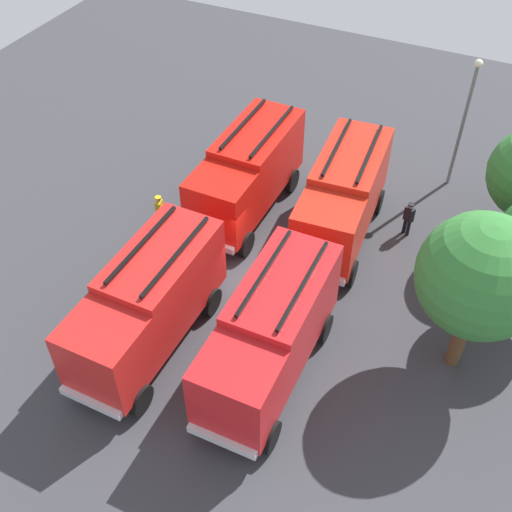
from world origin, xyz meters
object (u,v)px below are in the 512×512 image
(fire_truck_0, at_px, (247,172))
(firefighter_1, at_px, (160,211))
(firefighter_0, at_px, (409,217))
(traffic_cone_0, at_px, (271,256))
(fire_truck_1, at_px, (148,302))
(fire_truck_2, at_px, (343,197))
(lamppost, at_px, (465,115))
(fire_truck_3, at_px, (270,333))
(traffic_cone_1, at_px, (256,295))
(tree_3, at_px, (481,277))

(fire_truck_0, bearing_deg, firefighter_1, -46.52)
(firefighter_1, bearing_deg, firefighter_0, 8.39)
(firefighter_0, bearing_deg, traffic_cone_0, -20.58)
(fire_truck_1, height_order, firefighter_0, fire_truck_1)
(firefighter_0, bearing_deg, fire_truck_2, -35.68)
(fire_truck_2, distance_m, lamppost, 7.01)
(fire_truck_3, xyz_separation_m, traffic_cone_0, (-5.11, -2.22, -1.81))
(fire_truck_3, distance_m, traffic_cone_0, 5.86)
(fire_truck_1, bearing_deg, fire_truck_2, 154.53)
(firefighter_1, bearing_deg, fire_truck_0, 28.40)
(fire_truck_2, bearing_deg, firefighter_0, 112.61)
(fire_truck_0, distance_m, traffic_cone_1, 5.94)
(fire_truck_3, distance_m, lamppost, 14.27)
(tree_3, bearing_deg, fire_truck_1, -69.30)
(fire_truck_1, height_order, fire_truck_2, same)
(fire_truck_1, distance_m, fire_truck_3, 4.47)
(fire_truck_3, xyz_separation_m, tree_3, (-3.27, 5.78, 2.19))
(tree_3, height_order, traffic_cone_0, tree_3)
(traffic_cone_1, bearing_deg, firefighter_0, 146.68)
(lamppost, bearing_deg, firefighter_0, -10.57)
(lamppost, bearing_deg, fire_truck_3, -13.11)
(traffic_cone_0, relative_size, traffic_cone_1, 0.98)
(tree_3, bearing_deg, fire_truck_0, -113.48)
(fire_truck_1, height_order, lamppost, lamppost)
(firefighter_0, xyz_separation_m, traffic_cone_1, (6.45, -4.24, -0.57))
(firefighter_0, bearing_deg, fire_truck_3, 12.76)
(fire_truck_3, height_order, firefighter_1, fire_truck_3)
(fire_truck_3, distance_m, firefighter_0, 9.68)
(traffic_cone_1, relative_size, lamppost, 0.11)
(fire_truck_3, bearing_deg, firefighter_1, -124.24)
(fire_truck_2, bearing_deg, traffic_cone_0, -39.30)
(fire_truck_2, height_order, tree_3, tree_3)
(fire_truck_0, distance_m, fire_truck_3, 9.07)
(fire_truck_1, relative_size, tree_3, 1.12)
(firefighter_0, bearing_deg, fire_truck_1, -7.45)
(firefighter_0, height_order, traffic_cone_0, firefighter_0)
(fire_truck_1, bearing_deg, firefighter_0, 146.02)
(fire_truck_1, relative_size, fire_truck_3, 1.00)
(firefighter_1, bearing_deg, fire_truck_3, -48.51)
(firefighter_0, distance_m, lamppost, 5.38)
(fire_truck_1, height_order, tree_3, tree_3)
(fire_truck_2, distance_m, firefighter_0, 3.21)
(traffic_cone_0, bearing_deg, fire_truck_1, -21.17)
(traffic_cone_0, distance_m, lamppost, 10.81)
(fire_truck_1, xyz_separation_m, traffic_cone_1, (-3.44, 2.57, -1.80))
(firefighter_0, bearing_deg, fire_truck_0, -50.80)
(fire_truck_1, bearing_deg, firefighter_1, -150.43)
(fire_truck_1, relative_size, traffic_cone_1, 10.14)
(fire_truck_0, relative_size, traffic_cone_1, 10.12)
(tree_3, xyz_separation_m, lamppost, (-10.54, -2.57, -0.60))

